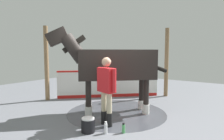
# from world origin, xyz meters

# --- Properties ---
(ground_plane) EXTENTS (16.00, 16.00, 0.02)m
(ground_plane) POSITION_xyz_m (0.00, 0.00, -0.01)
(ground_plane) COLOR slate
(wet_patch) EXTENTS (2.93, 2.93, 0.00)m
(wet_patch) POSITION_xyz_m (0.38, 0.22, 0.00)
(wet_patch) COLOR #42444C
(wet_patch) RESTS_ON ground
(barrier_wall) EXTENTS (2.77, 3.02, 1.08)m
(barrier_wall) POSITION_xyz_m (1.85, 1.56, 0.50)
(barrier_wall) COLOR white
(barrier_wall) RESTS_ON ground
(roof_post_near) EXTENTS (0.16, 0.16, 2.76)m
(roof_post_near) POSITION_xyz_m (0.16, 3.20, 1.38)
(roof_post_near) COLOR olive
(roof_post_near) RESTS_ON ground
(roof_post_far) EXTENTS (0.16, 0.16, 2.76)m
(roof_post_far) POSITION_xyz_m (3.32, -0.27, 1.38)
(roof_post_far) COLOR olive
(roof_post_far) RESTS_ON ground
(horse) EXTENTS (2.53, 2.74, 2.51)m
(horse) POSITION_xyz_m (0.30, 0.31, 1.42)
(horse) COLOR black
(horse) RESTS_ON ground
(handler) EXTENTS (0.35, 0.65, 1.68)m
(handler) POSITION_xyz_m (-0.58, -0.11, 0.97)
(handler) COLOR black
(handler) RESTS_ON ground
(wash_bucket) EXTENTS (0.32, 0.32, 0.33)m
(wash_bucket) POSITION_xyz_m (-1.15, -0.01, 0.16)
(wash_bucket) COLOR black
(wash_bucket) RESTS_ON ground
(bottle_shampoo) EXTENTS (0.08, 0.08, 0.27)m
(bottle_shampoo) POSITION_xyz_m (-0.99, -0.39, 0.12)
(bottle_shampoo) COLOR white
(bottle_shampoo) RESTS_ON ground
(bottle_spray) EXTENTS (0.07, 0.07, 0.23)m
(bottle_spray) POSITION_xyz_m (-0.74, -0.70, 0.11)
(bottle_spray) COLOR #4CA559
(bottle_spray) RESTS_ON ground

